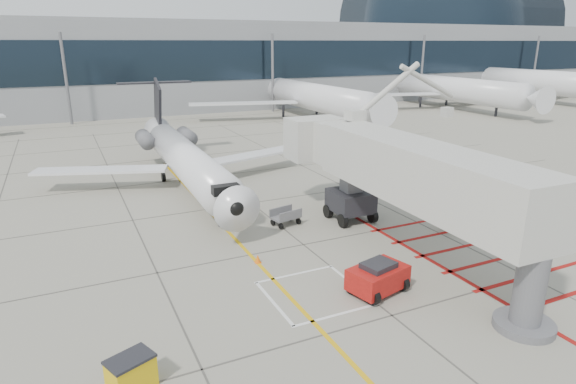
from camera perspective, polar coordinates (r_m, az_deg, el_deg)
name	(u,v)px	position (r m, az deg, el deg)	size (l,w,h in m)	color
ground_plane	(341,275)	(23.68, 6.31, -9.73)	(260.00, 260.00, 0.00)	gray
regional_jet	(192,146)	(34.82, -11.35, 5.32)	(22.30, 28.12, 7.37)	white
jet_bridge	(419,185)	(24.55, 15.29, 0.82)	(9.51, 20.07, 8.03)	beige
pushback_tug	(378,276)	(22.10, 10.60, -9.82)	(2.61, 1.63, 1.52)	#AD1410
spill_bin	(131,373)	(17.21, -18.09, -19.76)	(1.38, 0.92, 1.20)	#DEB30C
baggage_cart	(286,217)	(29.42, -0.27, -2.93)	(1.72, 1.09, 1.09)	slate
ground_power_unit	(462,215)	(30.54, 19.95, -2.58)	(2.21, 1.29, 1.75)	beige
cone_nose	(258,259)	(24.70, -3.60, -7.89)	(0.32, 0.32, 0.45)	orange
cone_side	(273,214)	(30.75, -1.76, -2.66)	(0.33, 0.33, 0.45)	#DB580B
terminal_building	(185,64)	(90.46, -12.08, 14.61)	(180.00, 28.00, 14.00)	gray
terminal_glass_band	(207,61)	(76.85, -9.55, 15.08)	(180.00, 0.10, 6.00)	black
terminal_dome	(448,27)	(119.72, 18.40, 18.08)	(40.00, 28.00, 28.00)	black
bg_aircraft_c	(306,78)	(72.12, 2.19, 13.33)	(34.22, 38.02, 11.41)	silver
bg_aircraft_d	(444,73)	(87.26, 18.04, 13.31)	(35.03, 38.93, 11.68)	silver
bg_aircraft_e	(533,66)	(102.96, 27.07, 13.16)	(39.00, 43.33, 13.00)	silver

